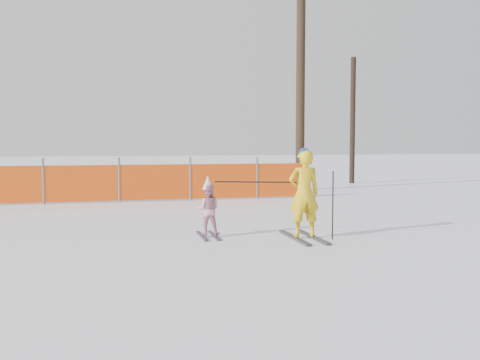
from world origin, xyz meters
The scene contains 6 objects.
ground centered at (0.00, 0.00, 0.00)m, with size 120.00×120.00×0.00m, color white.
adult centered at (1.00, -0.07, 0.78)m, with size 0.56×1.43×1.58m.
child centered at (-0.58, 0.52, 0.49)m, with size 0.51×0.96×1.09m.
ski_poles centered at (0.77, 0.00, 0.80)m, with size 1.93×0.76×1.18m.
safety_fence centered at (-4.37, 6.51, 0.56)m, with size 15.42×0.06×1.25m.
tree_trunks centered at (5.09, 9.67, 3.22)m, with size 3.46×2.78×6.90m.
Camera 1 is at (-2.25, -8.74, 1.66)m, focal length 40.00 mm.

